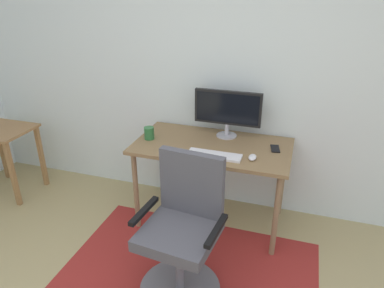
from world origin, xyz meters
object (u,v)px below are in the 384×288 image
at_px(keyboard, 214,155).
at_px(computer_mouse, 252,157).
at_px(desk, 212,153).
at_px(monitor, 228,110).
at_px(cell_phone, 275,149).
at_px(side_table, 2,142).
at_px(office_chair, 183,241).
at_px(coffee_cup, 149,133).

xyz_separation_m(keyboard, computer_mouse, (0.29, 0.04, 0.01)).
xyz_separation_m(desk, monitor, (0.07, 0.21, 0.33)).
bearing_deg(cell_phone, side_table, 173.77).
height_order(desk, computer_mouse, computer_mouse).
relative_size(monitor, side_table, 0.83).
xyz_separation_m(computer_mouse, cell_phone, (0.15, 0.24, -0.01)).
bearing_deg(cell_phone, office_chair, -129.22).
xyz_separation_m(desk, office_chair, (0.02, -0.84, -0.27)).
distance_m(keyboard, office_chair, 0.73).
height_order(office_chair, side_table, office_chair).
bearing_deg(side_table, coffee_cup, 3.44).
distance_m(coffee_cup, office_chair, 1.06).
relative_size(monitor, computer_mouse, 5.62).
distance_m(coffee_cup, side_table, 1.60).
relative_size(keyboard, coffee_cup, 3.97).
bearing_deg(keyboard, cell_phone, 31.90).
xyz_separation_m(coffee_cup, office_chair, (0.58, -0.79, -0.41)).
relative_size(computer_mouse, side_table, 0.15).
bearing_deg(monitor, side_table, -170.70).
bearing_deg(office_chair, computer_mouse, 68.82).
relative_size(keyboard, computer_mouse, 4.13).
height_order(keyboard, computer_mouse, computer_mouse).
relative_size(desk, coffee_cup, 12.14).
relative_size(office_chair, side_table, 1.45).
relative_size(desk, computer_mouse, 12.63).
height_order(desk, cell_phone, cell_phone).
bearing_deg(keyboard, side_table, 178.50).
height_order(keyboard, office_chair, office_chair).
relative_size(desk, monitor, 2.25).
bearing_deg(cell_phone, desk, 176.80).
distance_m(keyboard, side_table, 2.22).
distance_m(keyboard, computer_mouse, 0.30).
distance_m(monitor, side_table, 2.29).
bearing_deg(monitor, coffee_cup, -157.06).
height_order(monitor, computer_mouse, monitor).
bearing_deg(keyboard, coffee_cup, 166.31).
bearing_deg(side_table, keyboard, -1.50).
bearing_deg(coffee_cup, side_table, -176.56).
distance_m(keyboard, coffee_cup, 0.65).
xyz_separation_m(keyboard, cell_phone, (0.44, 0.28, -0.00)).
xyz_separation_m(desk, coffee_cup, (-0.56, -0.05, 0.13)).
distance_m(desk, cell_phone, 0.53).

